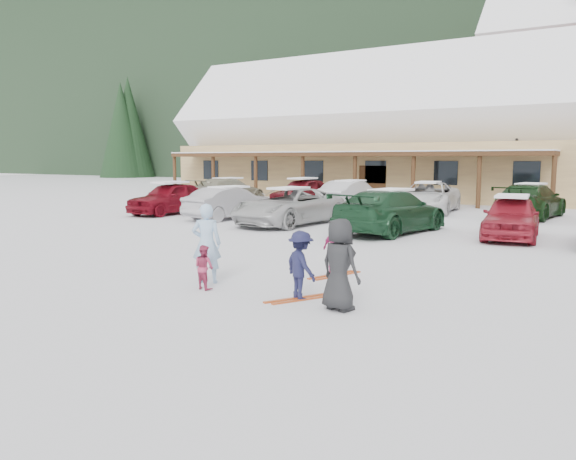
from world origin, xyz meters
The scene contains 22 objects.
ground centered at (0.00, 0.00, 0.00)m, with size 160.00×160.00×0.00m, color white.
day_lodge centered at (-9.00, 27.96, 3.94)m, with size 29.12×12.50×10.38m.
lamp_post centered at (1.08, 24.96, 3.31)m, with size 0.50×0.25×5.82m.
conifer_0 centered at (-26.00, 30.00, 5.69)m, with size 4.40×4.40×10.20m.
conifer_2 centered at (-30.00, 42.00, 6.83)m, with size 5.28×5.28×12.24m.
adult_skier centered at (-0.62, -0.79, 0.85)m, with size 0.62×0.41×1.69m, color #9BC0E3.
toddler_red centered at (-0.29, -1.28, 0.45)m, with size 0.44×0.34×0.90m, color #A93255.
child_navy centered at (1.80, -0.99, 0.65)m, with size 0.84×0.48×1.30m, color #171939.
skis_child_navy centered at (1.80, -0.99, 0.01)m, with size 0.20×1.40×0.03m, color #AC4318.
child_magenta centered at (1.38, 1.26, 0.60)m, with size 0.70×0.29×1.19m, color #C62777.
skis_child_magenta centered at (1.38, 1.26, 0.01)m, with size 0.20×1.40×0.03m, color #AC4318.
bystander_dark centered at (2.75, -1.28, 0.81)m, with size 0.79×0.51×1.61m, color black.
parked_car_0 centered at (-11.80, 9.96, 0.76)m, with size 1.80×4.47×1.52m, color maroon.
parked_car_1 centered at (-8.06, 9.66, 0.70)m, with size 1.49×4.28×1.41m, color #A5A3A8.
parked_car_2 centered at (-4.69, 9.15, 0.74)m, with size 2.45×5.31×1.48m, color #B8B8B8.
parked_car_3 centered at (-0.29, 8.93, 0.77)m, with size 2.16×5.32×1.54m, color #194025.
parked_car_4 centered at (3.63, 9.67, 0.71)m, with size 1.68×4.17×1.42m, color #A52131.
parked_car_7 centered at (-13.42, 16.53, 0.75)m, with size 2.10×5.17×1.50m, color gray.
parked_car_8 centered at (-8.61, 17.02, 0.78)m, with size 1.85×4.59×1.56m, color maroon.
parked_car_9 centered at (-5.71, 17.08, 0.74)m, with size 1.58×4.52×1.49m, color #BCBDC1.
parked_car_10 centered at (-1.55, 17.08, 0.75)m, with size 2.49×5.40×1.50m, color white.
parked_car_11 centered at (3.13, 16.95, 0.77)m, with size 2.14×5.27×1.53m, color black.
Camera 1 is at (6.99, -9.87, 2.62)m, focal length 35.00 mm.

